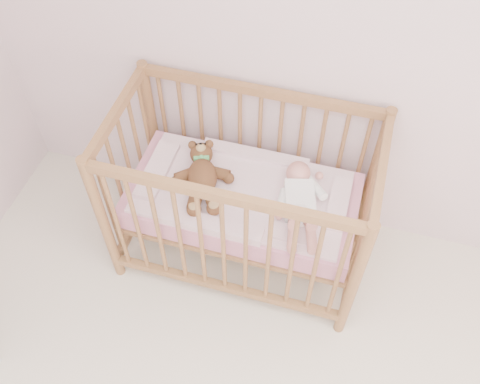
% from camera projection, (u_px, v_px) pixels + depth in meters
% --- Properties ---
extents(ceiling, '(4.00, 4.00, 0.00)m').
position_uv_depth(ceiling, '(357.00, 150.00, 0.11)').
color(ceiling, white).
rests_on(ceiling, floor).
extents(wall_back, '(4.00, 0.02, 2.70)m').
position_uv_depth(wall_back, '(369.00, 36.00, 2.36)').
color(wall_back, beige).
rests_on(wall_back, floor).
extents(crib, '(1.36, 0.76, 1.00)m').
position_uv_depth(crib, '(243.00, 199.00, 2.87)').
color(crib, '#9B6C41').
rests_on(crib, floor).
extents(mattress, '(1.22, 0.62, 0.13)m').
position_uv_depth(mattress, '(243.00, 200.00, 2.88)').
color(mattress, pink).
rests_on(mattress, crib).
extents(blanket, '(1.10, 0.58, 0.06)m').
position_uv_depth(blanket, '(243.00, 192.00, 2.82)').
color(blanket, '#EAA1B2').
rests_on(blanket, mattress).
extents(baby, '(0.41, 0.63, 0.14)m').
position_uv_depth(baby, '(300.00, 199.00, 2.70)').
color(baby, white).
rests_on(baby, blanket).
extents(teddy_bear, '(0.49, 0.58, 0.14)m').
position_uv_depth(teddy_bear, '(202.00, 176.00, 2.78)').
color(teddy_bear, brown).
rests_on(teddy_bear, blanket).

